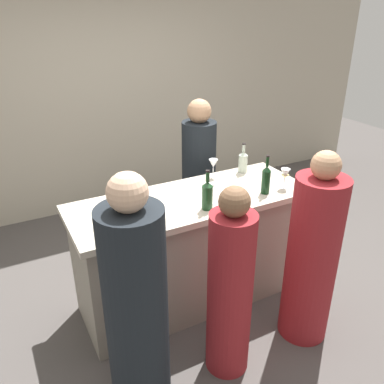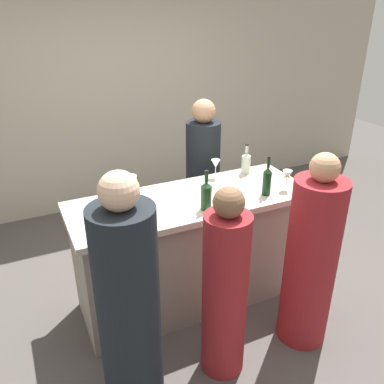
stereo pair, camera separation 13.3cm
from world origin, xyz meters
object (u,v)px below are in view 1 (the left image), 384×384
at_px(person_right_guest, 136,310).
at_px(person_server_behind, 199,182).
at_px(wine_bottle_second_left_dark_green, 266,179).
at_px(wine_bottle_center_clear_pale, 243,161).
at_px(wine_bottle_leftmost_olive_green, 207,194).
at_px(wine_glass_near_right, 213,164).
at_px(water_pitcher, 130,187).
at_px(wine_glass_near_center, 211,190).
at_px(wine_glass_near_left, 285,175).
at_px(person_center_guest, 230,291).
at_px(person_left_guest, 312,257).

height_order(person_right_guest, person_server_behind, person_right_guest).
relative_size(wine_bottle_second_left_dark_green, wine_bottle_center_clear_pale, 1.18).
distance_m(wine_bottle_leftmost_olive_green, wine_glass_near_right, 0.62).
distance_m(wine_glass_near_right, person_right_guest, 1.57).
xyz_separation_m(water_pitcher, person_right_guest, (-0.34, -0.98, -0.32)).
bearing_deg(wine_glass_near_right, wine_bottle_second_left_dark_green, -67.88).
height_order(wine_glass_near_center, person_server_behind, person_server_behind).
bearing_deg(person_server_behind, person_right_guest, -33.83).
bearing_deg(water_pitcher, person_right_guest, -109.18).
distance_m(wine_bottle_leftmost_olive_green, wine_glass_near_center, 0.09).
bearing_deg(wine_glass_near_right, wine_glass_near_center, -122.88).
bearing_deg(wine_bottle_second_left_dark_green, person_right_guest, -157.80).
distance_m(wine_bottle_second_left_dark_green, wine_glass_near_left, 0.20).
xyz_separation_m(wine_bottle_second_left_dark_green, water_pitcher, (-0.99, 0.44, -0.04)).
xyz_separation_m(wine_glass_near_right, person_server_behind, (0.11, 0.45, -0.37)).
distance_m(wine_bottle_leftmost_olive_green, person_center_guest, 0.72).
relative_size(wine_glass_near_right, person_left_guest, 0.11).
relative_size(wine_glass_near_center, water_pitcher, 0.97).
height_order(wine_glass_near_center, person_left_guest, person_left_guest).
bearing_deg(wine_glass_near_left, wine_bottle_leftmost_olive_green, -178.11).
distance_m(wine_bottle_leftmost_olive_green, water_pitcher, 0.63).
distance_m(wine_bottle_center_clear_pale, wine_glass_near_left, 0.46).
relative_size(wine_bottle_leftmost_olive_green, person_left_guest, 0.20).
height_order(wine_bottle_center_clear_pale, person_server_behind, person_server_behind).
xyz_separation_m(wine_bottle_center_clear_pale, person_left_guest, (-0.07, -1.02, -0.39)).
bearing_deg(person_server_behind, wine_bottle_leftmost_olive_green, -19.56).
xyz_separation_m(wine_bottle_center_clear_pale, person_center_guest, (-0.78, -1.02, -0.43)).
xyz_separation_m(wine_bottle_center_clear_pale, person_right_guest, (-1.42, -1.00, -0.34)).
bearing_deg(wine_bottle_leftmost_olive_green, wine_glass_near_center, 43.45).
distance_m(wine_bottle_second_left_dark_green, person_center_guest, 0.99).
bearing_deg(wine_bottle_second_left_dark_green, water_pitcher, 155.91).
distance_m(wine_glass_near_center, person_center_guest, 0.78).
xyz_separation_m(wine_glass_near_right, water_pitcher, (-0.79, -0.05, -0.03)).
bearing_deg(wine_glass_near_left, wine_glass_near_center, 176.89).
xyz_separation_m(wine_bottle_leftmost_olive_green, person_server_behind, (0.46, 0.96, -0.37)).
distance_m(wine_glass_near_center, wine_glass_near_right, 0.53).
height_order(wine_bottle_second_left_dark_green, person_left_guest, person_left_guest).
bearing_deg(wine_glass_near_right, person_left_guest, -78.11).
bearing_deg(water_pitcher, wine_glass_near_right, 3.43).
relative_size(wine_glass_near_left, wine_glass_near_center, 1.03).
height_order(water_pitcher, person_server_behind, person_server_behind).
bearing_deg(wine_bottle_second_left_dark_green, wine_bottle_leftmost_olive_green, -178.21).
relative_size(person_center_guest, person_right_guest, 0.87).
xyz_separation_m(wine_glass_near_right, person_left_guest, (0.22, -1.06, -0.41)).
height_order(wine_bottle_second_left_dark_green, person_right_guest, person_right_guest).
xyz_separation_m(wine_bottle_leftmost_olive_green, person_center_guest, (-0.13, -0.55, -0.44)).
bearing_deg(person_center_guest, wine_glass_near_right, -37.19).
distance_m(person_left_guest, person_right_guest, 1.35).
bearing_deg(person_left_guest, wine_bottle_second_left_dark_green, -20.35).
bearing_deg(person_server_behind, wine_bottle_center_clear_pale, 27.34).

